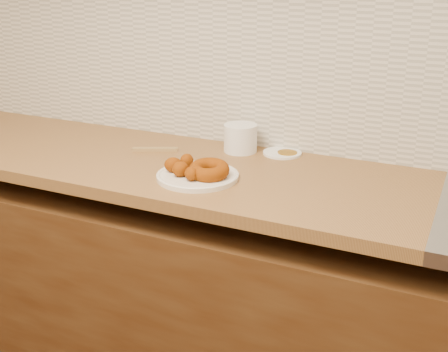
# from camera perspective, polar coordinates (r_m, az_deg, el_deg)

# --- Properties ---
(wall_back) EXTENTS (4.00, 0.02, 2.70)m
(wall_back) POSITION_cam_1_polar(r_m,az_deg,el_deg) (1.95, 8.38, 15.35)
(wall_back) COLOR tan
(wall_back) RESTS_ON ground
(base_cabinet) EXTENTS (3.60, 0.60, 0.77)m
(base_cabinet) POSITION_cam_1_polar(r_m,az_deg,el_deg) (2.00, 4.21, -14.04)
(base_cabinet) COLOR #4F331A
(base_cabinet) RESTS_ON floor
(butcher_block) EXTENTS (2.30, 0.62, 0.04)m
(butcher_block) POSITION_cam_1_polar(r_m,az_deg,el_deg) (2.07, -12.44, 2.06)
(butcher_block) COLOR olive
(butcher_block) RESTS_ON base_cabinet
(backsplash) EXTENTS (3.60, 0.02, 0.60)m
(backsplash) POSITION_cam_1_polar(r_m,az_deg,el_deg) (1.96, 8.05, 10.95)
(backsplash) COLOR beige
(backsplash) RESTS_ON wall_back
(donut_plate) EXTENTS (0.26, 0.26, 0.01)m
(donut_plate) POSITION_cam_1_polar(r_m,az_deg,el_deg) (1.74, -2.70, -0.01)
(donut_plate) COLOR silver
(donut_plate) RESTS_ON butcher_block
(ring_donut) EXTENTS (0.17, 0.17, 0.06)m
(ring_donut) POSITION_cam_1_polar(r_m,az_deg,el_deg) (1.71, -1.54, 0.64)
(ring_donut) COLOR #773401
(ring_donut) RESTS_ON donut_plate
(fried_dough_chunks) EXTENTS (0.15, 0.15, 0.05)m
(fried_dough_chunks) POSITION_cam_1_polar(r_m,az_deg,el_deg) (1.73, -4.25, 0.92)
(fried_dough_chunks) COLOR #773401
(fried_dough_chunks) RESTS_ON donut_plate
(plastic_tub) EXTENTS (0.15, 0.15, 0.10)m
(plastic_tub) POSITION_cam_1_polar(r_m,az_deg,el_deg) (1.99, 1.68, 3.87)
(plastic_tub) COLOR white
(plastic_tub) RESTS_ON butcher_block
(tub_lid) EXTENTS (0.15, 0.15, 0.01)m
(tub_lid) POSITION_cam_1_polar(r_m,az_deg,el_deg) (1.98, 5.94, 2.34)
(tub_lid) COLOR white
(tub_lid) RESTS_ON butcher_block
(brass_jar_lid) EXTENTS (0.08, 0.08, 0.01)m
(brass_jar_lid) POSITION_cam_1_polar(r_m,az_deg,el_deg) (1.97, 6.45, 2.29)
(brass_jar_lid) COLOR #A57318
(brass_jar_lid) RESTS_ON butcher_block
(wooden_utensil) EXTENTS (0.15, 0.09, 0.01)m
(wooden_utensil) POSITION_cam_1_polar(r_m,az_deg,el_deg) (2.02, -7.02, 2.70)
(wooden_utensil) COLOR olive
(wooden_utensil) RESTS_ON butcher_block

